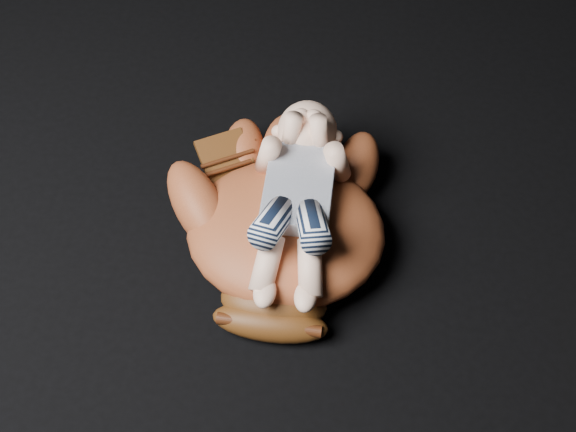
% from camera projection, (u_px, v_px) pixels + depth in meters
% --- Properties ---
extents(baseball_glove, '(0.42, 0.47, 0.14)m').
position_uv_depth(baseball_glove, '(286.00, 225.00, 1.39)').
color(baseball_glove, brown).
rests_on(baseball_glove, ground).
extents(newborn_baby, '(0.18, 0.38, 0.15)m').
position_uv_depth(newborn_baby, '(297.00, 200.00, 1.35)').
color(newborn_baby, beige).
rests_on(newborn_baby, baseball_glove).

